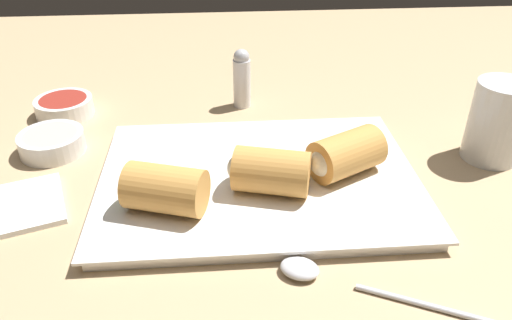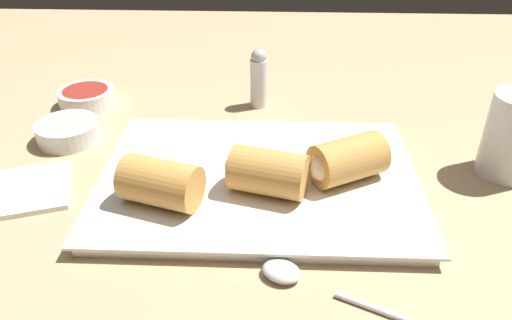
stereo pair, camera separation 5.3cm
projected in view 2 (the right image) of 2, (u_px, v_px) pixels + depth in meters
table_surface at (258, 198)px, 54.92cm from camera, size 180.00×140.00×2.00cm
serving_plate at (256, 180)px, 54.81cm from camera, size 34.41×25.02×1.50cm
roll_front_left at (345, 160)px, 52.44cm from camera, size 8.97×7.78×4.72cm
roll_front_right at (264, 172)px, 50.64cm from camera, size 8.85×6.54×4.72cm
roll_back_left at (157, 182)px, 49.09cm from camera, size 8.86×6.80×4.72cm
dipping_bowl_near at (68, 131)px, 63.17cm from camera, size 7.80×7.80×2.48cm
dipping_bowl_far at (86, 97)px, 71.64cm from camera, size 7.80×7.80×2.48cm
spoon at (304, 280)px, 42.47cm from camera, size 16.81×9.01×1.21cm
napkin at (17, 192)px, 53.79cm from camera, size 12.98×12.00×0.60cm
salt_shaker at (259, 78)px, 70.21cm from camera, size 2.47×2.47×8.47cm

